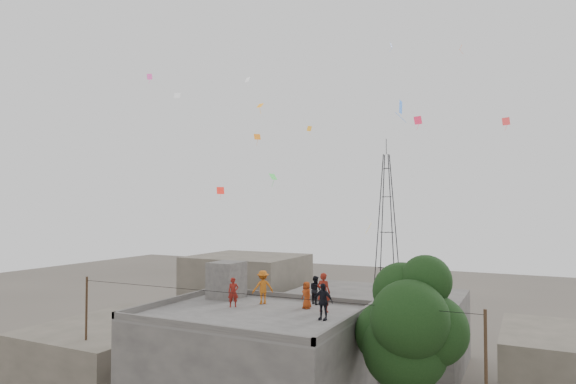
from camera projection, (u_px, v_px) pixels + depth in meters
The scene contains 17 objects.
main_building at pixel (252, 376), 23.00m from camera, with size 10.00×8.00×6.10m.
parapet at pixel (252, 309), 23.11m from camera, with size 10.00×8.00×0.30m.
stair_head_box at pixel (227, 280), 26.89m from camera, with size 1.60×1.80×2.00m, color #484643.
neighbor_west at pixel (115, 356), 29.65m from camera, with size 8.00×10.00×4.00m, color #575044.
neighbor_north at pixel (375, 328), 34.61m from camera, with size 12.00×9.00×5.00m, color #484643.
neighbor_northwest at pixel (247, 296), 41.78m from camera, with size 9.00×8.00×7.00m, color #575044.
neighbor_east at pixel (573, 375), 25.68m from camera, with size 7.00×8.00×4.40m, color #575044.
tree at pixel (409, 326), 20.36m from camera, with size 4.90×4.60×9.10m.
utility_line at pixel (247, 369), 21.68m from camera, with size 20.12×0.62×7.40m.
transmission_tower at pixel (387, 225), 60.78m from camera, with size 2.97×2.97×20.01m.
person_red_adult at pixel (324, 292), 23.22m from camera, with size 0.69×0.45×1.89m, color maroon.
person_orange_child at pixel (307, 295), 24.02m from camera, with size 0.65×0.42×1.34m, color #9C3611.
person_dark_child at pixel (316, 290), 25.16m from camera, with size 0.71×0.55×1.46m, color black.
person_dark_adult at pixel (323, 301), 21.56m from camera, with size 0.96×0.40×1.64m, color black.
person_orange_adult at pixel (263, 287), 25.20m from camera, with size 1.12×0.65×1.74m, color #BF5E15.
person_red_child at pixel (233, 292), 24.38m from camera, with size 0.54×0.35×1.48m, color maroon.
kites at pixel (317, 124), 30.04m from camera, with size 22.42×15.68×12.91m.
Camera 1 is at (11.93, -20.08, 11.08)m, focal length 30.00 mm.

